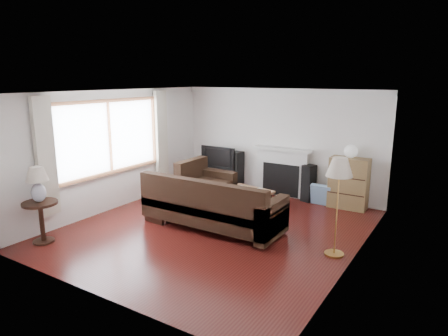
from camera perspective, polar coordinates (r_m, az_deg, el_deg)
The scene contains 17 objects.
room at distance 7.14m, azimuth -1.28°, elevation 0.72°, with size 5.10×5.60×2.54m.
window at distance 8.53m, azimuth -15.98°, elevation 4.27°, with size 0.12×2.74×1.54m, color brown.
curtain_near at distance 7.59m, azimuth -24.16°, elevation 1.48°, with size 0.10×0.35×2.10m, color beige.
curtain_far at distance 9.58m, azimuth -8.97°, elevation 4.60°, with size 0.10×0.35×2.10m, color beige.
fireplace at distance 9.49m, azimuth 8.31°, elevation -0.53°, with size 1.40×0.26×1.15m, color white.
tv_stand at distance 10.19m, azimuth -0.53°, elevation -1.33°, with size 1.01×0.46×0.51m, color black.
television at distance 10.07m, azimuth -0.54°, elevation 1.60°, with size 0.96×0.13×0.56m, color black.
speaker_left at distance 9.96m, azimuth 1.79°, elevation -0.35°, with size 0.26×0.32×0.95m, color black.
speaker_right at distance 9.20m, azimuth 12.00°, elevation -2.13°, with size 0.23×0.28×0.83m, color black.
bookshelf at distance 8.89m, azimuth 17.37°, elevation -2.08°, with size 0.80×0.38×1.10m, color olive.
globe_lamp at distance 8.75m, azimuth 17.67°, elevation 2.27°, with size 0.28×0.28×0.28m, color white.
sectional_sofa at distance 7.42m, azimuth -1.65°, elevation -5.10°, with size 2.86×2.09×0.93m, color black.
coffee_table at distance 8.68m, azimuth 3.59°, elevation -4.28°, with size 1.00×0.55×0.39m, color #9D704B.
footstool at distance 7.98m, azimuth -8.87°, elevation -5.90°, with size 0.48×0.48×0.41m, color black.
floor_lamp at distance 6.43m, azimuth 15.85°, elevation -5.45°, with size 0.41×0.41×1.57m, color #AD7E3C.
side_table at distance 7.47m, azimuth -24.58°, elevation -7.05°, with size 0.57×0.57×0.72m, color black.
table_lamp at distance 7.28m, azimuth -25.06°, elevation -2.19°, with size 0.37×0.37×0.59m, color silver.
Camera 1 is at (3.85, -5.82, 2.75)m, focal length 32.00 mm.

